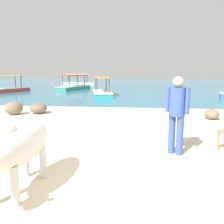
# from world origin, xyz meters

# --- Properties ---
(sand_beach) EXTENTS (18.00, 14.00, 0.04)m
(sand_beach) POSITION_xyz_m (0.00, 0.00, 0.02)
(sand_beach) COLOR beige
(sand_beach) RESTS_ON ground
(water_surface) EXTENTS (60.00, 36.00, 0.03)m
(water_surface) POSITION_xyz_m (0.00, 22.00, 0.00)
(water_surface) COLOR teal
(water_surface) RESTS_ON ground
(cow) EXTENTS (0.63, 1.90, 1.07)m
(cow) POSITION_xyz_m (-1.37, -0.79, 0.75)
(cow) COLOR beige
(cow) RESTS_ON sand_beach
(person_standing) EXTENTS (0.44, 0.33, 1.62)m
(person_standing) POSITION_xyz_m (1.13, 1.02, 0.99)
(person_standing) COLOR #334C99
(person_standing) RESTS_ON sand_beach
(shore_rock_large) EXTENTS (0.60, 0.64, 0.37)m
(shore_rock_large) POSITION_xyz_m (2.99, 4.70, 0.22)
(shore_rock_large) COLOR #756651
(shore_rock_large) RESTS_ON sand_beach
(shore_rock_medium) EXTENTS (0.87, 0.86, 0.53)m
(shore_rock_medium) POSITION_xyz_m (-4.46, 4.79, 0.30)
(shore_rock_medium) COLOR #756651
(shore_rock_medium) RESTS_ON sand_beach
(shore_rock_small) EXTENTS (0.90, 0.92, 0.43)m
(shore_rock_small) POSITION_xyz_m (-3.62, 5.17, 0.26)
(shore_rock_small) COLOR #6B5B4C
(shore_rock_small) RESTS_ON sand_beach
(boat_red) EXTENTS (2.71, 3.79, 1.29)m
(boat_red) POSITION_xyz_m (-9.98, 13.88, 0.29)
(boat_red) COLOR #C63833
(boat_red) RESTS_ON water_surface
(boat_white) EXTENTS (3.84, 2.43, 1.29)m
(boat_white) POSITION_xyz_m (-6.47, 22.93, 0.29)
(boat_white) COLOR white
(boat_white) RESTS_ON water_surface
(boat_green) EXTENTS (2.49, 3.83, 1.29)m
(boat_green) POSITION_xyz_m (-5.29, 16.88, 0.29)
(boat_green) COLOR #338E66
(boat_green) RESTS_ON water_surface
(boat_teal) EXTENTS (1.90, 3.83, 1.29)m
(boat_teal) POSITION_xyz_m (-2.03, 11.98, 0.29)
(boat_teal) COLOR teal
(boat_teal) RESTS_ON water_surface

